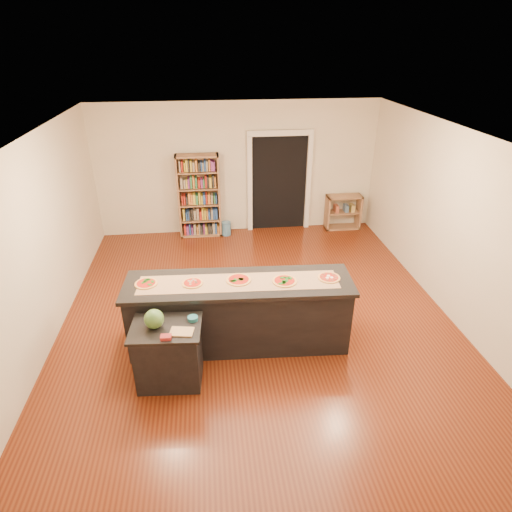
{
  "coord_description": "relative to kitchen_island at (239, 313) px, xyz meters",
  "views": [
    {
      "loc": [
        -0.68,
        -5.46,
        3.96
      ],
      "look_at": [
        0.0,
        0.2,
        1.0
      ],
      "focal_mm": 30.0,
      "sensor_mm": 36.0,
      "label": 1
    }
  ],
  "objects": [
    {
      "name": "room",
      "position": [
        0.32,
        0.55,
        0.89
      ],
      "size": [
        6.0,
        7.0,
        2.8
      ],
      "color": "beige",
      "rests_on": "ground"
    },
    {
      "name": "doorway",
      "position": [
        1.22,
        4.01,
        0.69
      ],
      "size": [
        1.4,
        0.09,
        2.21
      ],
      "color": "black",
      "rests_on": "room"
    },
    {
      "name": "kitchen_island",
      "position": [
        0.0,
        0.0,
        0.0
      ],
      "size": [
        3.08,
        0.83,
        1.01
      ],
      "rotation": [
        0.0,
        0.0,
        -0.05
      ],
      "color": "black",
      "rests_on": "ground"
    },
    {
      "name": "side_counter",
      "position": [
        -0.94,
        -0.65,
        -0.09
      ],
      "size": [
        0.85,
        0.62,
        0.84
      ],
      "rotation": [
        0.0,
        0.0,
        -0.07
      ],
      "color": "black",
      "rests_on": "ground"
    },
    {
      "name": "bookshelf",
      "position": [
        -0.53,
        3.84,
        0.38
      ],
      "size": [
        0.89,
        0.32,
        1.79
      ],
      "primitive_type": "cube",
      "color": "#9B6F4B",
      "rests_on": "ground"
    },
    {
      "name": "low_shelf",
      "position": [
        2.68,
        3.83,
        -0.12
      ],
      "size": [
        0.78,
        0.33,
        0.78
      ],
      "primitive_type": "cube",
      "color": "#9B6F4B",
      "rests_on": "ground"
    },
    {
      "name": "waste_bin",
      "position": [
        0.02,
        3.77,
        -0.36
      ],
      "size": [
        0.21,
        0.21,
        0.3
      ],
      "primitive_type": "cylinder",
      "color": "teal",
      "rests_on": "ground"
    },
    {
      "name": "kraft_paper",
      "position": [
        -0.0,
        -0.01,
        0.51
      ],
      "size": [
        2.69,
        0.62,
        0.0
      ],
      "primitive_type": "cube",
      "rotation": [
        0.0,
        0.0,
        -0.05
      ],
      "color": "#8E6B49",
      "rests_on": "kitchen_island"
    },
    {
      "name": "watermelon",
      "position": [
        -1.06,
        -0.64,
        0.45
      ],
      "size": [
        0.24,
        0.24,
        0.24
      ],
      "primitive_type": "sphere",
      "color": "#144214",
      "rests_on": "side_counter"
    },
    {
      "name": "cutting_board",
      "position": [
        -0.74,
        -0.79,
        0.34
      ],
      "size": [
        0.3,
        0.23,
        0.02
      ],
      "primitive_type": "cube",
      "rotation": [
        0.0,
        0.0,
        -0.18
      ],
      "color": "tan",
      "rests_on": "side_counter"
    },
    {
      "name": "package_red",
      "position": [
        -0.92,
        -0.88,
        0.35
      ],
      "size": [
        0.13,
        0.09,
        0.04
      ],
      "primitive_type": "cube",
      "rotation": [
        0.0,
        0.0,
        -0.05
      ],
      "color": "maroon",
      "rests_on": "side_counter"
    },
    {
      "name": "package_teal",
      "position": [
        -0.61,
        -0.55,
        0.35
      ],
      "size": [
        0.13,
        0.13,
        0.05
      ],
      "primitive_type": "cylinder",
      "color": "#195966",
      "rests_on": "side_counter"
    },
    {
      "name": "pizza_a",
      "position": [
        -1.23,
        0.09,
        0.52
      ],
      "size": [
        0.29,
        0.29,
        0.02
      ],
      "color": "#DD9A55",
      "rests_on": "kitchen_island"
    },
    {
      "name": "pizza_b",
      "position": [
        -0.61,
        0.02,
        0.52
      ],
      "size": [
        0.29,
        0.29,
        0.02
      ],
      "color": "#DD9A55",
      "rests_on": "kitchen_island"
    },
    {
      "name": "pizza_c",
      "position": [
        0.0,
        0.04,
        0.52
      ],
      "size": [
        0.32,
        0.32,
        0.02
      ],
      "color": "#DD9A55",
      "rests_on": "kitchen_island"
    },
    {
      "name": "pizza_d",
      "position": [
        0.61,
        -0.07,
        0.52
      ],
      "size": [
        0.35,
        0.35,
        0.02
      ],
      "color": "#DD9A55",
      "rests_on": "kitchen_island"
    },
    {
      "name": "pizza_e",
      "position": [
        1.23,
        -0.05,
        0.52
      ],
      "size": [
        0.32,
        0.32,
        0.02
      ],
      "color": "#DD9A55",
      "rests_on": "kitchen_island"
    }
  ]
}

